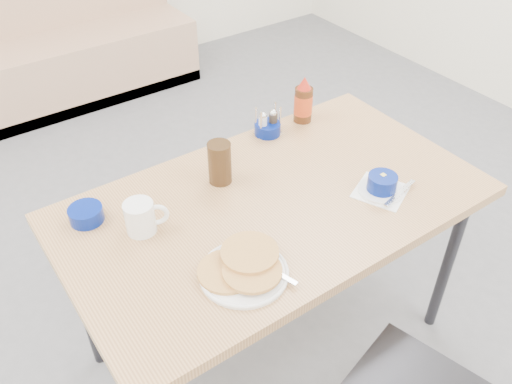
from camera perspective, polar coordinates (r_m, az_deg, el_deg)
ground at (r=2.25m, az=5.50°, el=-19.38°), size 6.00×6.00×0.00m
booth_bench at (r=4.04m, az=-20.82°, el=13.74°), size 1.90×0.56×1.22m
dining_table at (r=1.83m, az=1.87°, el=-2.32°), size 1.40×0.80×0.76m
pancake_plate at (r=1.54m, az=-1.32°, el=-8.07°), size 0.25×0.25×0.05m
coffee_mug at (r=1.68m, az=-11.97°, el=-2.58°), size 0.13×0.09×0.11m
grits_setting at (r=1.86m, az=13.12°, el=0.71°), size 0.23×0.21×0.07m
creamer_bowl at (r=1.78m, az=-17.45°, el=-2.26°), size 0.11×0.11×0.05m
butter_bowl at (r=2.11m, az=1.22°, el=6.69°), size 0.10×0.10×0.05m
amber_tumbler at (r=1.83m, az=-3.84°, el=3.09°), size 0.10×0.10×0.15m
condiment_caddy at (r=2.10m, az=1.27°, el=7.13°), size 0.10×0.07×0.12m
syrup_bottle at (r=2.17m, az=5.00°, el=9.41°), size 0.07×0.07×0.19m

